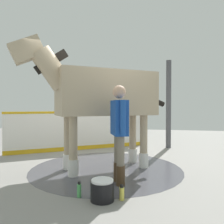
% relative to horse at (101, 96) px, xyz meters
% --- Properties ---
extents(ground_plane, '(16.00, 16.00, 0.02)m').
position_rel_horse_xyz_m(ground_plane, '(0.04, -0.29, -1.54)').
color(ground_plane, gray).
extents(wet_patch, '(3.15, 3.15, 0.00)m').
position_rel_horse_xyz_m(wet_patch, '(-0.09, -0.06, -1.53)').
color(wet_patch, '#4C4C54').
rests_on(wet_patch, ground).
extents(barrier_wall, '(3.56, 2.42, 1.17)m').
position_rel_horse_xyz_m(barrier_wall, '(1.13, -1.89, -0.99)').
color(barrier_wall, white).
rests_on(barrier_wall, ground).
extents(roof_post_far, '(0.16, 0.16, 2.76)m').
position_rel_horse_xyz_m(roof_post_far, '(-1.51, -2.74, -0.15)').
color(roof_post_far, '#4C4C51').
rests_on(roof_post_far, ground).
extents(horse, '(2.87, 2.09, 2.61)m').
position_rel_horse_xyz_m(horse, '(0.00, 0.00, 0.00)').
color(horse, tan).
rests_on(horse, ground).
extents(handler, '(0.38, 0.63, 1.66)m').
position_rel_horse_xyz_m(handler, '(-0.50, 0.78, -0.58)').
color(handler, '#47331E').
rests_on(handler, ground).
extents(wash_bucket, '(0.33, 0.33, 0.29)m').
position_rel_horse_xyz_m(wash_bucket, '(-0.39, 1.51, -1.39)').
color(wash_bucket, black).
rests_on(wash_bucket, ground).
extents(bottle_shampoo, '(0.07, 0.07, 0.21)m').
position_rel_horse_xyz_m(bottle_shampoo, '(-0.65, 1.45, -1.43)').
color(bottle_shampoo, '#D8CC4C').
rests_on(bottle_shampoo, ground).
extents(bottle_spray, '(0.06, 0.06, 0.23)m').
position_rel_horse_xyz_m(bottle_spray, '(-0.04, 1.47, -1.43)').
color(bottle_spray, '#4CA559').
rests_on(bottle_spray, ground).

